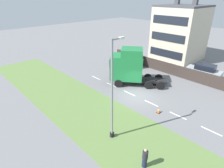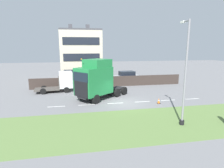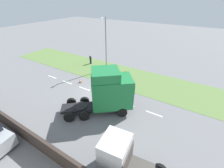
{
  "view_description": "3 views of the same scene",
  "coord_description": "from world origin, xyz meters",
  "px_view_note": "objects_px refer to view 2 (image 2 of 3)",
  "views": [
    {
      "loc": [
        -15.28,
        -12.15,
        10.81
      ],
      "look_at": [
        -2.47,
        1.39,
        1.89
      ],
      "focal_mm": 30.0,
      "sensor_mm": 36.0,
      "label": 1
    },
    {
      "loc": [
        -19.76,
        5.07,
        6.22
      ],
      "look_at": [
        -1.83,
        1.63,
        2.59
      ],
      "focal_mm": 30.0,
      "sensor_mm": 36.0,
      "label": 2
    },
    {
      "loc": [
        12.62,
        9.76,
        10.79
      ],
      "look_at": [
        0.55,
        2.41,
        2.44
      ],
      "focal_mm": 24.0,
      "sensor_mm": 36.0,
      "label": 3
    }
  ],
  "objects_px": {
    "lorry_cab": "(96,80)",
    "parked_car": "(126,78)",
    "flatbed_truck": "(63,81)",
    "traffic_cone_lead": "(159,101)",
    "lamp_post": "(185,79)"
  },
  "relations": [
    {
      "from": "lorry_cab",
      "to": "traffic_cone_lead",
      "type": "xyz_separation_m",
      "value": [
        -2.87,
        -6.75,
        -2.14
      ]
    },
    {
      "from": "lorry_cab",
      "to": "parked_car",
      "type": "relative_size",
      "value": 1.47
    },
    {
      "from": "flatbed_truck",
      "to": "parked_car",
      "type": "distance_m",
      "value": 11.0
    },
    {
      "from": "lorry_cab",
      "to": "parked_car",
      "type": "distance_m",
      "value": 10.91
    },
    {
      "from": "lamp_post",
      "to": "traffic_cone_lead",
      "type": "height_order",
      "value": "lamp_post"
    },
    {
      "from": "flatbed_truck",
      "to": "lamp_post",
      "type": "distance_m",
      "value": 17.26
    },
    {
      "from": "flatbed_truck",
      "to": "traffic_cone_lead",
      "type": "distance_m",
      "value": 13.52
    },
    {
      "from": "flatbed_truck",
      "to": "traffic_cone_lead",
      "type": "bearing_deg",
      "value": 47.86
    },
    {
      "from": "lorry_cab",
      "to": "lamp_post",
      "type": "relative_size",
      "value": 0.85
    },
    {
      "from": "flatbed_truck",
      "to": "lamp_post",
      "type": "xyz_separation_m",
      "value": [
        -13.73,
        -10.2,
        2.31
      ]
    },
    {
      "from": "parked_car",
      "to": "lamp_post",
      "type": "distance_m",
      "value": 17.77
    },
    {
      "from": "flatbed_truck",
      "to": "traffic_cone_lead",
      "type": "xyz_separation_m",
      "value": [
        -7.93,
        -10.88,
        -1.19
      ]
    },
    {
      "from": "lamp_post",
      "to": "lorry_cab",
      "type": "bearing_deg",
      "value": 35.02
    },
    {
      "from": "lorry_cab",
      "to": "traffic_cone_lead",
      "type": "height_order",
      "value": "lorry_cab"
    },
    {
      "from": "flatbed_truck",
      "to": "traffic_cone_lead",
      "type": "relative_size",
      "value": 9.16
    }
  ]
}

